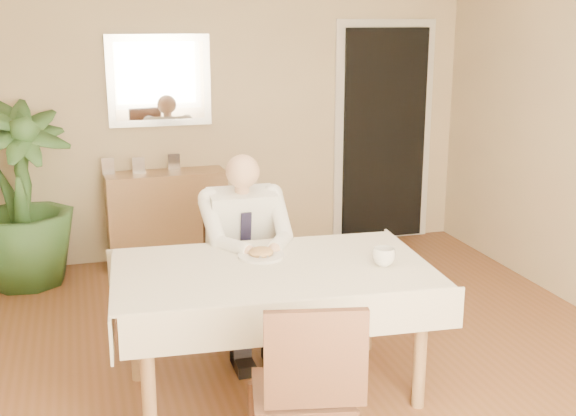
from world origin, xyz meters
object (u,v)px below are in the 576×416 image
object	(u,v)px
dining_table	(272,281)
potted_palm	(20,196)
chair_near	(307,386)
coffee_mug	(384,257)
sideboard	(167,218)
seated_man	(247,245)
chair_far	(238,262)

from	to	relation	value
dining_table	potted_palm	xyz separation A→B (m)	(-1.42, 2.24, 0.05)
chair_near	coffee_mug	distance (m)	1.04
sideboard	potted_palm	xyz separation A→B (m)	(-1.15, -0.18, 0.32)
dining_table	chair_near	size ratio (longest dim) A/B	1.95
chair_near	seated_man	distance (m)	1.49
chair_near	sideboard	distance (m)	3.32
dining_table	chair_far	world-z (taller)	chair_far
potted_palm	seated_man	bearing A→B (deg)	-49.15
chair_near	potted_palm	xyz separation A→B (m)	(-1.34, 3.13, 0.20)
chair_far	dining_table	bearing A→B (deg)	-90.68
chair_far	chair_near	size ratio (longest dim) A/B	0.95
chair_near	potted_palm	distance (m)	3.41
chair_far	seated_man	size ratio (longest dim) A/B	0.70
seated_man	coffee_mug	world-z (taller)	seated_man
chair_far	seated_man	xyz separation A→B (m)	(0.00, -0.28, 0.20)
coffee_mug	potted_palm	distance (m)	3.12
sideboard	potted_palm	distance (m)	1.21
dining_table	sideboard	xyz separation A→B (m)	(-0.28, 2.42, -0.27)
sideboard	chair_far	bearing A→B (deg)	-81.45
chair_near	dining_table	bearing A→B (deg)	96.25
dining_table	coffee_mug	distance (m)	0.62
chair_far	chair_near	distance (m)	1.77
chair_far	coffee_mug	xyz separation A→B (m)	(0.59, -1.03, 0.31)
chair_far	coffee_mug	world-z (taller)	chair_far
chair_far	seated_man	distance (m)	0.35
seated_man	coffee_mug	bearing A→B (deg)	-51.77
seated_man	chair_near	bearing A→B (deg)	-93.29
dining_table	seated_man	distance (m)	0.59
chair_near	sideboard	world-z (taller)	chair_near
chair_near	seated_man	size ratio (longest dim) A/B	0.73
chair_near	seated_man	world-z (taller)	seated_man
seated_man	coffee_mug	size ratio (longest dim) A/B	10.02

